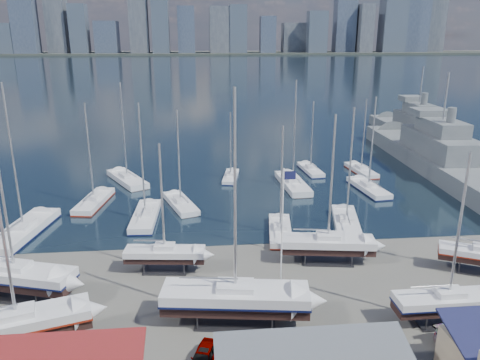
{
  "coord_description": "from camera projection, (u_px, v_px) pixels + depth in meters",
  "views": [
    {
      "loc": [
        -7.05,
        -48.28,
        22.77
      ],
      "look_at": [
        -1.64,
        8.0,
        5.24
      ],
      "focal_mm": 35.0,
      "sensor_mm": 36.0,
      "label": 1
    }
  ],
  "objects": [
    {
      "name": "car_a",
      "position": [
        203.0,
        357.0,
        33.53
      ],
      "size": [
        2.74,
        4.23,
        1.34
      ],
      "primitive_type": "imported",
      "rotation": [
        0.0,
        0.0,
        -0.32
      ],
      "color": "gray",
      "rests_on": "ground"
    },
    {
      "name": "sailboat_moored_3",
      "position": [
        146.0,
        218.0,
        60.14
      ],
      "size": [
        3.37,
        10.66,
        15.77
      ],
      "rotation": [
        0.0,
        0.0,
        1.53
      ],
      "color": "black",
      "rests_on": "water"
    },
    {
      "name": "sailboat_cradle_4",
      "position": [
        328.0,
        244.0,
        48.53
      ],
      "size": [
        9.82,
        4.05,
        15.59
      ],
      "rotation": [
        0.0,
        0.0,
        -0.15
      ],
      "color": "#2D2D33",
      "rests_on": "ground"
    },
    {
      "name": "naval_ship_west",
      "position": [
        416.0,
        133.0,
        106.05
      ],
      "size": [
        7.32,
        42.39,
        17.81
      ],
      "rotation": [
        0.0,
        0.0,
        1.56
      ],
      "color": "slate",
      "rests_on": "water"
    },
    {
      "name": "sailboat_moored_1",
      "position": [
        94.0,
        202.0,
        65.67
      ],
      "size": [
        4.33,
        10.32,
        14.96
      ],
      "rotation": [
        0.0,
        0.0,
        1.41
      ],
      "color": "black",
      "rests_on": "water"
    },
    {
      "name": "sailboat_moored_4",
      "position": [
        181.0,
        205.0,
        64.83
      ],
      "size": [
        5.41,
        9.68,
        14.1
      ],
      "rotation": [
        0.0,
        0.0,
        1.89
      ],
      "color": "black",
      "rests_on": "water"
    },
    {
      "name": "sailboat_moored_0",
      "position": [
        24.0,
        233.0,
        55.6
      ],
      "size": [
        5.58,
        13.0,
        18.82
      ],
      "rotation": [
        0.0,
        0.0,
        1.4
      ],
      "color": "black",
      "rests_on": "water"
    },
    {
      "name": "sailboat_moored_2",
      "position": [
        127.0,
        180.0,
        75.62
      ],
      "size": [
        7.97,
        11.2,
        16.69
      ],
      "rotation": [
        0.0,
        0.0,
        2.07
      ],
      "color": "black",
      "rests_on": "water"
    },
    {
      "name": "car_d",
      "position": [
        468.0,
        353.0,
        33.75
      ],
      "size": [
        3.29,
        5.94,
        1.63
      ],
      "primitive_type": "imported",
      "rotation": [
        0.0,
        0.0,
        0.19
      ],
      "color": "gray",
      "rests_on": "ground"
    },
    {
      "name": "sailboat_cradle_5",
      "position": [
        448.0,
        302.0,
        38.11
      ],
      "size": [
        8.94,
        2.56,
        14.54
      ],
      "rotation": [
        0.0,
        0.0,
        0.01
      ],
      "color": "#2D2D33",
      "rests_on": "ground"
    },
    {
      "name": "flagpole",
      "position": [
        283.0,
        227.0,
        40.0
      ],
      "size": [
        1.09,
        0.12,
        12.3
      ],
      "color": "white",
      "rests_on": "ground"
    },
    {
      "name": "sailboat_cradle_1",
      "position": [
        18.0,
        324.0,
        34.9
      ],
      "size": [
        10.94,
        5.92,
        16.96
      ],
      "rotation": [
        0.0,
        0.0,
        0.3
      ],
      "color": "#2D2D33",
      "rests_on": "ground"
    },
    {
      "name": "sailboat_moored_9",
      "position": [
        346.0,
        224.0,
        58.16
      ],
      "size": [
        5.0,
        10.66,
        15.53
      ],
      "rotation": [
        0.0,
        0.0,
        1.36
      ],
      "color": "black",
      "rests_on": "water"
    },
    {
      "name": "sailboat_cradle_0",
      "position": [
        15.0,
        276.0,
        41.86
      ],
      "size": [
        11.35,
        6.15,
        17.54
      ],
      "rotation": [
        0.0,
        0.0,
        -0.3
      ],
      "color": "#2D2D33",
      "rests_on": "ground"
    },
    {
      "name": "sailboat_moored_8",
      "position": [
        310.0,
        170.0,
        81.31
      ],
      "size": [
        3.09,
        8.74,
        12.81
      ],
      "rotation": [
        0.0,
        0.0,
        1.65
      ],
      "color": "black",
      "rests_on": "water"
    },
    {
      "name": "water",
      "position": [
        204.0,
        68.0,
        338.57
      ],
      "size": [
        1400.0,
        600.0,
        0.4
      ],
      "primitive_type": "cube",
      "color": "#192D3A",
      "rests_on": "ground"
    },
    {
      "name": "sailboat_moored_5",
      "position": [
        231.0,
        177.0,
        77.39
      ],
      "size": [
        3.45,
        7.99,
        11.56
      ],
      "rotation": [
        0.0,
        0.0,
        1.4
      ],
      "color": "black",
      "rests_on": "water"
    },
    {
      "name": "sailboat_cradle_2",
      "position": [
        165.0,
        254.0,
        46.62
      ],
      "size": [
        8.13,
        3.08,
        13.19
      ],
      "rotation": [
        0.0,
        0.0,
        -0.11
      ],
      "color": "#2D2D33",
      "rests_on": "ground"
    },
    {
      "name": "car_b",
      "position": [
        263.0,
        354.0,
        33.73
      ],
      "size": [
        4.99,
        3.01,
        1.55
      ],
      "primitive_type": "imported",
      "rotation": [
        0.0,
        0.0,
        1.26
      ],
      "color": "gray",
      "rests_on": "ground"
    },
    {
      "name": "ground",
      "position": [
        276.0,
        289.0,
        43.78
      ],
      "size": [
        1400.0,
        1400.0,
        0.0
      ],
      "primitive_type": "plane",
      "color": "#605E59",
      "rests_on": "ground"
    },
    {
      "name": "sailboat_moored_6",
      "position": [
        280.0,
        232.0,
        55.85
      ],
      "size": [
        3.87,
        9.47,
        13.74
      ],
      "rotation": [
        0.0,
        0.0,
        1.43
      ],
      "color": "black",
      "rests_on": "water"
    },
    {
      "name": "sailboat_moored_7",
      "position": [
        293.0,
        185.0,
        73.33
      ],
      "size": [
        3.86,
        11.62,
        17.3
      ],
      "rotation": [
        0.0,
        0.0,
        1.63
      ],
      "color": "black",
      "rests_on": "water"
    },
    {
      "name": "skyline",
      "position": [
        192.0,
        21.0,
        567.51
      ],
      "size": [
        639.14,
        43.8,
        107.69
      ],
      "color": "#475166",
      "rests_on": "far_shore"
    },
    {
      "name": "naval_ship_east",
      "position": [
        438.0,
        161.0,
        82.3
      ],
      "size": [
        10.74,
        53.62,
        18.8
      ],
      "rotation": [
        0.0,
        0.0,
        1.53
      ],
      "color": "slate",
      "rests_on": "water"
    },
    {
      "name": "far_shore",
      "position": [
        199.0,
        53.0,
        585.41
      ],
      "size": [
        1400.0,
        80.0,
        2.2
      ],
      "primitive_type": "cube",
      "color": "#2D332D",
      "rests_on": "ground"
    },
    {
      "name": "sailboat_moored_11",
      "position": [
        361.0,
        171.0,
        80.94
      ],
      "size": [
        3.43,
        9.13,
        13.33
      ],
      "rotation": [
        0.0,
        0.0,
        1.68
      ],
      "color": "black",
      "rests_on": "water"
    },
    {
      "name": "sailboat_cradle_3",
      "position": [
        235.0,
        298.0,
        38.17
      ],
      "size": [
        12.45,
        5.04,
        19.29
      ],
      "rotation": [
        0.0,
        0.0,
        -0.14
      ],
      "color": "#2D2D33",
      "rests_on": "ground"
    },
    {
      "name": "sailboat_moored_10",
      "position": [
        368.0,
        189.0,
        71.46
      ],
      "size": [
        3.93,
        10.28,
        14.98
      ],
      "rotation": [
        0.0,
        0.0,
        1.68
      ],
      "color": "black",
      "rests_on": "water"
    }
  ]
}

